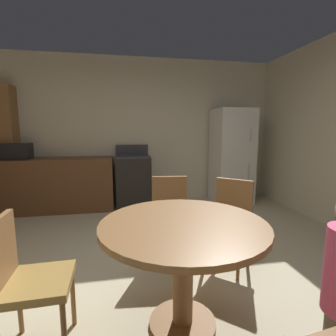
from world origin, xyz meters
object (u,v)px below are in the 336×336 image
Objects in this scene: chair_west at (24,276)px; chair_northeast at (230,217)px; dining_table at (183,245)px; chair_north at (170,212)px; oven_range at (133,181)px; refrigerator at (232,156)px; microwave at (16,151)px.

chair_west is 1.00× the size of chair_northeast.
chair_north reaches higher than dining_table.
chair_west and chair_northeast have the same top height.
dining_table is 1.29× the size of chair_northeast.
oven_range reaches higher than chair_north.
chair_north is at bearing 83.97° from dining_table.
chair_north is (1.09, 1.02, 0.00)m from chair_west.
microwave is at bearing 179.23° from refrigerator.
dining_table is at bearing -54.58° from microwave.
microwave reaches higher than chair_north.
refrigerator is 2.02× the size of chair_west.
oven_range is 1.99m from chair_north.
chair_north is (0.10, 0.98, -0.10)m from dining_table.
oven_range is at bearing 0.11° from microwave.
chair_west is (-0.99, -0.04, -0.10)m from dining_table.
oven_range is 1.98m from microwave.
microwave reaches higher than chair_west.
microwave reaches higher than dining_table.
oven_range is 3.08m from chair_west.
chair_north is at bearing -41.74° from microwave.
dining_table is 1.29× the size of chair_north.
oven_range is at bearing 178.34° from refrigerator.
chair_northeast is at bearing -38.73° from microwave.
microwave is at bearing 125.42° from dining_table.
dining_table is at bearing -0.00° from chair_west.
chair_west reaches higher than dining_table.
refrigerator is at bearing 60.13° from dining_table.
microwave is 3.63m from dining_table.
chair_northeast reaches higher than dining_table.
refrigerator is 1.57× the size of dining_table.
chair_northeast is (-0.99, -2.16, -0.38)m from refrigerator.
oven_range is 1.26× the size of chair_west.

